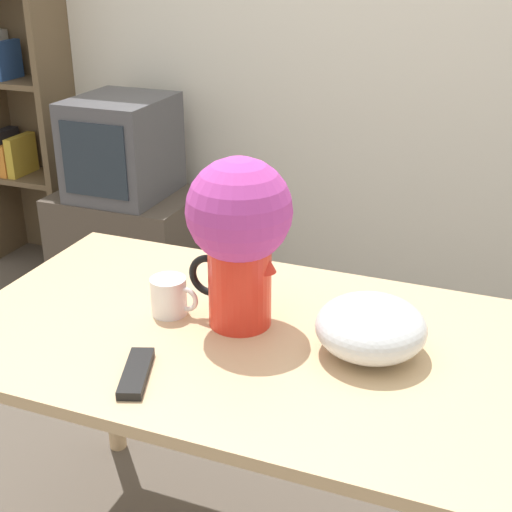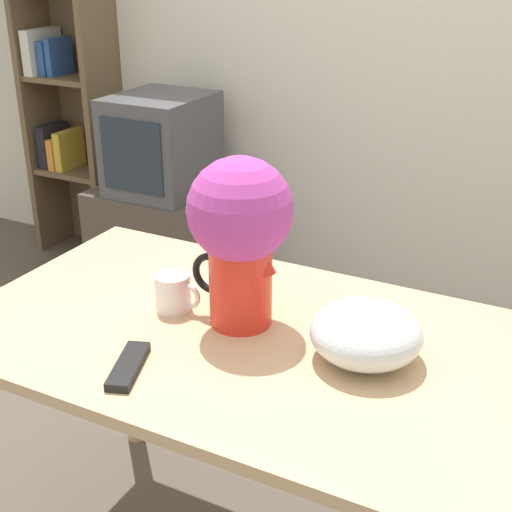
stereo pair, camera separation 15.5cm
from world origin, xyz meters
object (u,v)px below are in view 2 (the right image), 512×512
flower_vase (240,228)px  tv_set (162,144)px  coffee_mug (174,292)px  white_bowl (366,333)px

flower_vase → tv_set: bearing=130.5°
coffee_mug → white_bowl: (0.51, -0.00, 0.02)m
white_bowl → tv_set: (-1.49, 1.38, -0.09)m
flower_vase → tv_set: (-1.16, 1.35, -0.27)m
coffee_mug → tv_set: 1.69m
flower_vase → tv_set: size_ratio=0.88×
tv_set → coffee_mug: bearing=-54.6°
flower_vase → coffee_mug: (-0.18, -0.02, -0.20)m
tv_set → white_bowl: bearing=-42.8°
flower_vase → white_bowl: size_ratio=1.67×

